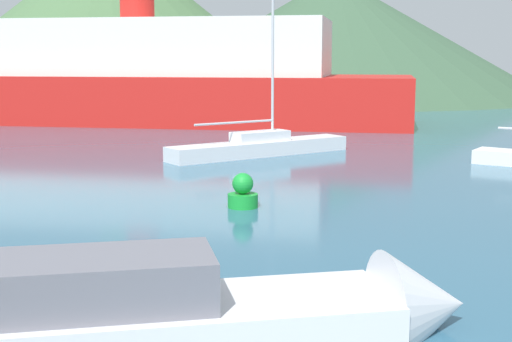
# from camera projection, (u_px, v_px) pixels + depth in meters

# --- Properties ---
(motorboat_near) EXTENTS (9.21, 3.63, 2.08)m
(motorboat_near) POSITION_uv_depth(u_px,v_px,m) (202.00, 316.00, 10.80)
(motorboat_near) COLOR silver
(motorboat_near) RESTS_ON ground_plane
(sailboat_inner) EXTENTS (8.15, 6.22, 7.18)m
(sailboat_inner) POSITION_uv_depth(u_px,v_px,m) (260.00, 146.00, 31.58)
(sailboat_inner) COLOR silver
(sailboat_inner) RESTS_ON ground_plane
(ferry_distant) EXTENTS (36.87, 15.50, 8.31)m
(ferry_distant) POSITION_uv_depth(u_px,v_px,m) (139.00, 78.00, 47.53)
(ferry_distant) COLOR red
(ferry_distant) RESTS_ON ground_plane
(buoy_marker) EXTENTS (0.88, 0.88, 1.01)m
(buoy_marker) POSITION_uv_depth(u_px,v_px,m) (243.00, 193.00, 20.69)
(buoy_marker) COLOR green
(buoy_marker) RESTS_ON ground_plane
(hill_west) EXTENTS (45.14, 45.14, 17.68)m
(hill_west) POSITION_uv_depth(u_px,v_px,m) (112.00, 16.00, 79.47)
(hill_west) COLOR #476B42
(hill_west) RESTS_ON ground_plane
(hill_central) EXTENTS (46.02, 46.02, 13.04)m
(hill_central) POSITION_uv_depth(u_px,v_px,m) (334.00, 36.00, 77.97)
(hill_central) COLOR #38563D
(hill_central) RESTS_ON ground_plane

